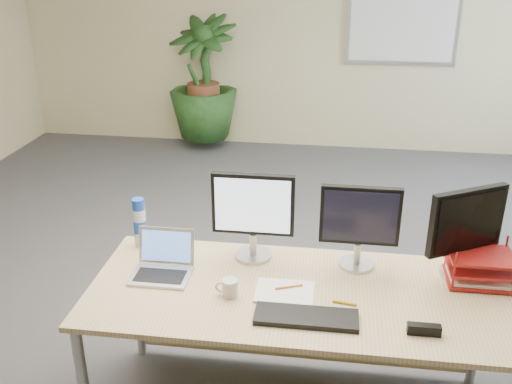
# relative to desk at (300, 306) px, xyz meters

# --- Properties ---
(floor) EXTENTS (8.00, 8.00, 0.00)m
(floor) POSITION_rel_desk_xyz_m (-0.37, 0.56, -0.64)
(floor) COLOR #444449
(floor) RESTS_ON ground
(back_wall) EXTENTS (7.00, 0.04, 2.70)m
(back_wall) POSITION_rel_desk_xyz_m (-0.37, 4.56, 0.71)
(back_wall) COLOR #C4BC8B
(back_wall) RESTS_ON floor
(whiteboard) EXTENTS (1.30, 0.04, 0.95)m
(whiteboard) POSITION_rel_desk_xyz_m (0.83, 4.53, 0.91)
(whiteboard) COLOR #B3B3B8
(whiteboard) RESTS_ON back_wall
(desk) EXTENTS (2.12, 0.91, 0.81)m
(desk) POSITION_rel_desk_xyz_m (0.00, 0.00, 0.00)
(desk) COLOR tan
(desk) RESTS_ON floor
(floor_plant) EXTENTS (1.07, 1.07, 1.50)m
(floor_plant) POSITION_rel_desk_xyz_m (-1.52, 4.26, 0.11)
(floor_plant) COLOR #173513
(floor_plant) RESTS_ON floor
(monitor_left) EXTENTS (0.44, 0.20, 0.49)m
(monitor_left) POSITION_rel_desk_xyz_m (-0.28, 0.18, 0.46)
(monitor_left) COLOR #AFB0B4
(monitor_left) RESTS_ON desk
(monitor_right) EXTENTS (0.41, 0.19, 0.46)m
(monitor_right) POSITION_rel_desk_xyz_m (0.28, 0.17, 0.44)
(monitor_right) COLOR #AFB0B4
(monitor_right) RESTS_ON desk
(monitor_dark) EXTENTS (0.40, 0.25, 0.49)m
(monitor_dark) POSITION_rel_desk_xyz_m (0.81, 0.15, 0.45)
(monitor_dark) COLOR #AFB0B4
(monitor_dark) RESTS_ON desk
(laptop) EXTENTS (0.30, 0.27, 0.22)m
(laptop) POSITION_rel_desk_xyz_m (-0.72, -0.04, 0.23)
(laptop) COLOR silver
(laptop) RESTS_ON desk
(keyboard) EXTENTS (0.48, 0.16, 0.03)m
(keyboard) POSITION_rel_desk_xyz_m (0.05, -0.35, 0.19)
(keyboard) COLOR black
(keyboard) RESTS_ON desk
(coffee_mug) EXTENTS (0.11, 0.08, 0.09)m
(coffee_mug) POSITION_rel_desk_xyz_m (-0.34, -0.21, 0.22)
(coffee_mug) COLOR silver
(coffee_mug) RESTS_ON desk
(spiral_notebook) EXTENTS (0.29, 0.22, 0.01)m
(spiral_notebook) POSITION_rel_desk_xyz_m (-0.07, -0.15, 0.18)
(spiral_notebook) COLOR white
(spiral_notebook) RESTS_ON desk
(orange_pen) EXTENTS (0.14, 0.06, 0.01)m
(orange_pen) POSITION_rel_desk_xyz_m (-0.05, -0.12, 0.19)
(orange_pen) COLOR orange
(orange_pen) RESTS_ON spiral_notebook
(yellow_highlighter) EXTENTS (0.12, 0.03, 0.02)m
(yellow_highlighter) POSITION_rel_desk_xyz_m (0.22, -0.20, 0.18)
(yellow_highlighter) COLOR gold
(yellow_highlighter) RESTS_ON desk
(water_bottle) EXTENTS (0.07, 0.07, 0.29)m
(water_bottle) POSITION_rel_desk_xyz_m (-0.93, 0.22, 0.31)
(water_bottle) COLOR silver
(water_bottle) RESTS_ON desk
(letter_tray) EXTENTS (0.32, 0.24, 0.15)m
(letter_tray) POSITION_rel_desk_xyz_m (0.89, 0.10, 0.24)
(letter_tray) COLOR maroon
(letter_tray) RESTS_ON desk
(stapler) EXTENTS (0.15, 0.04, 0.05)m
(stapler) POSITION_rel_desk_xyz_m (0.57, -0.38, 0.20)
(stapler) COLOR black
(stapler) RESTS_ON desk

